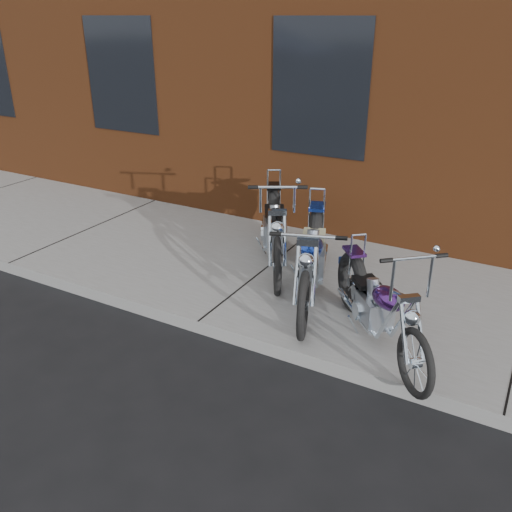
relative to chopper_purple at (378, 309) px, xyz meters
The scene contains 5 objects.
ground 1.90m from the chopper_purple, 163.40° to the right, with size 120.00×120.00×0.00m, color black.
sidewalk 2.06m from the chopper_purple, 150.87° to the left, with size 22.00×3.00×0.15m, color gray.
chopper_purple is the anchor object (origin of this frame).
chopper_blue 1.16m from the chopper_purple, 147.70° to the left, with size 0.96×2.33×1.06m.
chopper_third 2.15m from the chopper_purple, 144.79° to the left, with size 1.26×2.14×1.22m.
Camera 1 is at (2.95, -4.00, 3.11)m, focal length 38.00 mm.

